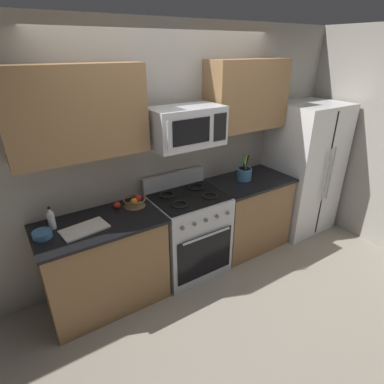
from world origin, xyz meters
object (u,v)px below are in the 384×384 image
Objects in this scene: apple_loose at (117,205)px; prep_bowl at (42,234)px; fruit_basket at (135,202)px; bottle_vinegar at (51,219)px; utensil_crock at (244,173)px; refrigerator at (303,169)px; microwave at (186,126)px; cutting_board at (84,229)px; range_oven at (188,232)px.

prep_bowl is (-0.71, -0.15, -0.00)m from apple_loose.
prep_bowl is (-0.88, -0.11, -0.01)m from fruit_basket.
bottle_vinegar reaches higher than prep_bowl.
utensil_crock reaches higher than fruit_basket.
refrigerator reaches higher than utensil_crock.
fruit_basket is 1.39× the size of prep_bowl.
prep_bowl is at bearing 179.44° from refrigerator.
utensil_crock is 4.47× the size of apple_loose.
microwave reaches higher than refrigerator.
microwave reaches higher than prep_bowl.
microwave is 3.48× the size of bottle_vinegar.
utensil_crock reaches higher than cutting_board.
refrigerator reaches higher than fruit_basket.
prep_bowl is at bearing -179.26° from utensil_crock.
apple_loose is at bearing 12.29° from prep_bowl.
utensil_crock is at bearing 3.02° from range_oven.
fruit_basket is 0.58m from cutting_board.
microwave is at bearing 4.34° from cutting_board.
range_oven is 1.50m from prep_bowl.
refrigerator is 10.82× the size of prep_bowl.
refrigerator is 2.55m from apple_loose.
range_oven is 3.49× the size of utensil_crock.
refrigerator is at bearing -0.54° from range_oven.
microwave is at bearing -11.08° from apple_loose.
prep_bowl is (-1.42, -0.01, -0.71)m from microwave.
microwave is at bearing 178.58° from refrigerator.
apple_loose is 0.34× the size of bottle_vinegar.
bottle_vinegar is at bearing 175.92° from microwave.
utensil_crock is 2.24m from prep_bowl.
fruit_basket is 0.88m from prep_bowl.
apple_loose is at bearing 175.82° from refrigerator.
microwave is 0.89m from fruit_basket.
prep_bowl is at bearing -133.11° from bottle_vinegar.
range_oven is at bearing 2.88° from cutting_board.
microwave reaches higher than range_oven.
cutting_board is at bearing -149.75° from apple_loose.
fruit_basket is at bearing 166.83° from range_oven.
fruit_basket is at bearing -13.41° from apple_loose.
prep_bowl is at bearing -179.44° from microwave.
cutting_board is 0.30m from bottle_vinegar.
range_oven is 0.74m from fruit_basket.
prep_bowl is at bearing -167.71° from apple_loose.
bottle_vinegar is (-0.60, -0.05, 0.06)m from apple_loose.
range_oven is 1.52× the size of microwave.
refrigerator is at bearing -3.45° from utensil_crock.
prep_bowl is (-1.42, 0.01, 0.47)m from range_oven.
utensil_crock is (-1.00, 0.06, 0.13)m from refrigerator.
apple_loose is (-2.54, 0.19, 0.08)m from refrigerator.
utensil_crock is 1.42× the size of fruit_basket.
apple_loose is (-0.17, 0.04, -0.01)m from fruit_basket.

